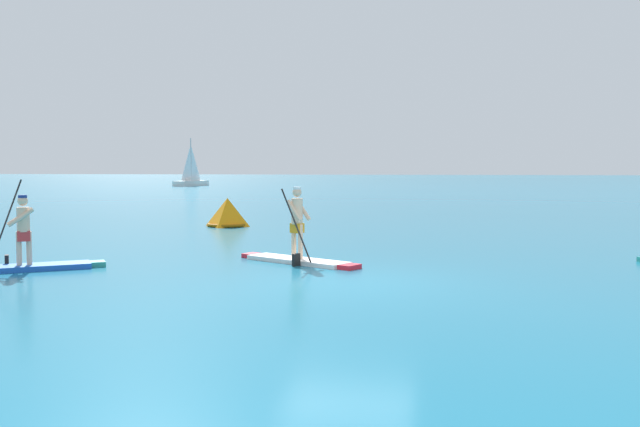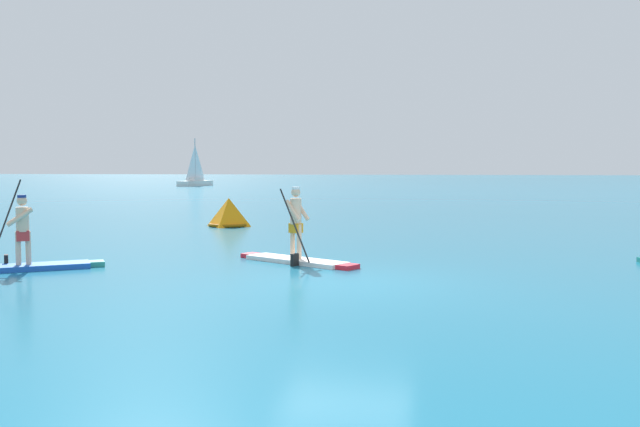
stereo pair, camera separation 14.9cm
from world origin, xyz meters
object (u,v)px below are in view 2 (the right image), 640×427
paddleboarder_near_left (25,256)px  paddleboarder_mid_center (297,247)px  race_marker_buoy (229,214)px  sailboat_left_horizon (195,180)px

paddleboarder_near_left → paddleboarder_mid_center: paddleboarder_near_left is taller
race_marker_buoy → sailboat_left_horizon: sailboat_left_horizon is taller
paddleboarder_mid_center → race_marker_buoy: paddleboarder_mid_center is taller
paddleboarder_mid_center → race_marker_buoy: (-4.95, 9.06, 0.10)m
paddleboarder_near_left → race_marker_buoy: size_ratio=1.84×
paddleboarder_near_left → sailboat_left_horizon: 70.06m
paddleboarder_mid_center → sailboat_left_horizon: sailboat_left_horizon is taller
paddleboarder_mid_center → sailboat_left_horizon: size_ratio=0.49×
race_marker_buoy → sailboat_left_horizon: (-24.29, 54.52, 0.24)m
sailboat_left_horizon → race_marker_buoy: bearing=-150.2°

